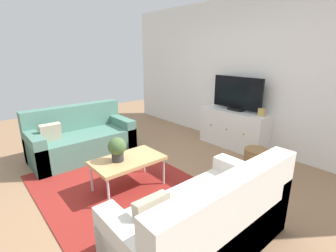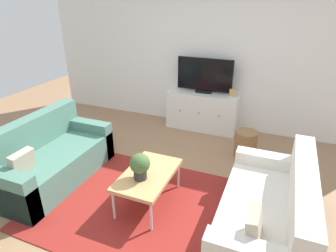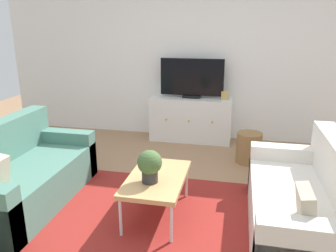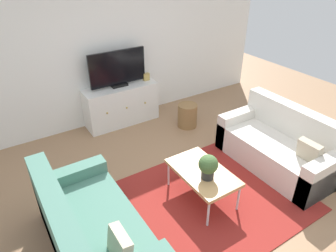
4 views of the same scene
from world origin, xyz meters
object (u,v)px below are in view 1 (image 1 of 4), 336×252
couch_right_side (208,225)px  tv_console (234,129)px  potted_plant (117,148)px  flat_screen_tv (237,94)px  mantel_clock (262,112)px  wicker_basket (255,163)px  couch_left_side (81,140)px  coffee_table (128,161)px

couch_right_side → tv_console: 2.76m
potted_plant → tv_console: 2.46m
flat_screen_tv → mantel_clock: (0.52, -0.02, -0.24)m
mantel_clock → wicker_basket: size_ratio=0.31×
couch_left_side → wicker_basket: bearing=34.2°
potted_plant → wicker_basket: (0.94, 1.69, -0.39)m
mantel_clock → tv_console: bearing=-180.0°
potted_plant → wicker_basket: potted_plant is taller
coffee_table → wicker_basket: size_ratio=2.15×
tv_console → flat_screen_tv: (0.00, 0.02, 0.66)m
coffee_table → flat_screen_tv: (-0.01, 2.35, 0.62)m
couch_right_side → couch_left_side: bearing=180.0°
couch_right_side → flat_screen_tv: 2.87m
coffee_table → mantel_clock: 2.41m
couch_left_side → tv_console: bearing=58.2°
potted_plant → wicker_basket: 1.98m
flat_screen_tv → wicker_basket: flat_screen_tv is taller
coffee_table → mantel_clock: mantel_clock is taller
couch_left_side → couch_right_side: bearing=0.0°
flat_screen_tv → mantel_clock: 0.58m
tv_console → wicker_basket: (0.91, -0.76, -0.14)m
couch_left_side → flat_screen_tv: bearing=58.5°
coffee_table → tv_console: (-0.01, 2.33, -0.04)m
couch_right_side → flat_screen_tv: flat_screen_tv is taller
couch_right_side → mantel_clock: (-0.87, 2.37, 0.48)m
couch_left_side → mantel_clock: size_ratio=12.76×
mantel_clock → couch_left_side: bearing=-130.0°
couch_right_side → coffee_table: (-1.39, 0.05, 0.10)m
potted_plant → mantel_clock: 2.52m
couch_left_side → potted_plant: 1.48m
potted_plant → couch_left_side: bearing=177.0°
couch_left_side → couch_right_side: same height
coffee_table → flat_screen_tv: flat_screen_tv is taller
flat_screen_tv → mantel_clock: bearing=-2.2°
couch_left_side → tv_console: 2.79m
coffee_table → tv_console: 2.33m
couch_left_side → mantel_clock: bearing=50.0°
couch_right_side → coffee_table: size_ratio=1.84×
tv_console → mantel_clock: 0.67m
tv_console → mantel_clock: bearing=0.0°
coffee_table → potted_plant: size_ratio=2.90×
potted_plant → tv_console: (0.03, 2.45, -0.24)m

